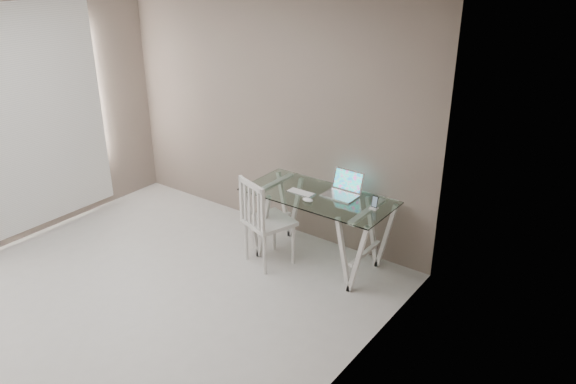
# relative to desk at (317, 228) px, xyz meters

# --- Properties ---
(room) EXTENTS (4.50, 4.52, 2.71)m
(room) POSITION_rel_desk_xyz_m (-1.00, -1.80, 1.33)
(room) COLOR #B6B3AE
(room) RESTS_ON ground
(desk) EXTENTS (1.50, 0.70, 0.75)m
(desk) POSITION_rel_desk_xyz_m (0.00, 0.00, 0.00)
(desk) COLOR silver
(desk) RESTS_ON ground
(chair) EXTENTS (0.54, 0.54, 0.94)m
(chair) POSITION_rel_desk_xyz_m (-0.41, -0.37, 0.13)
(chair) COLOR silver
(chair) RESTS_ON ground
(laptop) EXTENTS (0.33, 0.30, 0.23)m
(laptop) POSITION_rel_desk_xyz_m (0.18, 0.17, 0.42)
(laptop) COLOR silver
(laptop) RESTS_ON desk
(keyboard) EXTENTS (0.28, 0.12, 0.01)m
(keyboard) POSITION_rel_desk_xyz_m (-0.17, -0.05, 0.37)
(keyboard) COLOR silver
(keyboard) RESTS_ON desk
(mouse) EXTENTS (0.11, 0.07, 0.04)m
(mouse) POSITION_rel_desk_xyz_m (-0.00, -0.18, 0.38)
(mouse) COLOR white
(mouse) RESTS_ON desk
(phone_dock) EXTENTS (0.07, 0.07, 0.13)m
(phone_dock) POSITION_rel_desk_xyz_m (0.59, 0.05, 0.40)
(phone_dock) COLOR white
(phone_dock) RESTS_ON desk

